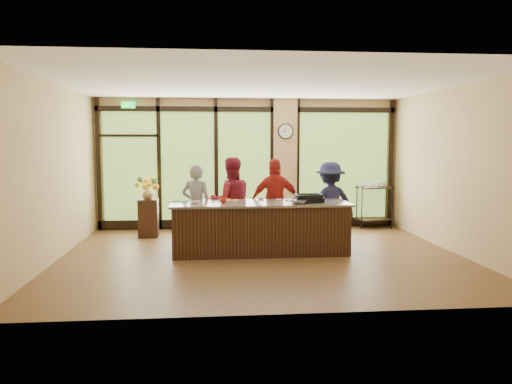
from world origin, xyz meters
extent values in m
plane|color=brown|center=(0.00, 0.00, 0.00)|extent=(7.00, 7.00, 0.00)
plane|color=white|center=(0.00, 0.00, 3.00)|extent=(7.00, 7.00, 0.00)
plane|color=tan|center=(0.00, 3.00, 1.50)|extent=(7.00, 0.00, 7.00)
plane|color=tan|center=(-3.50, 0.00, 1.50)|extent=(0.00, 6.00, 6.00)
plane|color=tan|center=(3.50, 0.00, 1.50)|extent=(0.00, 6.00, 6.00)
cube|color=tan|center=(0.85, 2.94, 1.50)|extent=(0.55, 0.12, 3.00)
cube|color=black|center=(0.00, 2.95, 2.75)|extent=(6.90, 0.08, 0.12)
cube|color=black|center=(0.00, 2.95, 0.12)|extent=(6.90, 0.08, 0.20)
cube|color=#19D83F|center=(-2.70, 2.90, 2.83)|extent=(0.30, 0.04, 0.14)
cube|color=#3D6222|center=(-2.70, 2.97, 1.45)|extent=(1.20, 0.02, 2.50)
cube|color=#3D6222|center=(-1.40, 2.97, 1.45)|extent=(1.20, 0.02, 2.50)
cube|color=#3D6222|center=(-0.10, 2.97, 1.45)|extent=(1.20, 0.02, 2.50)
cube|color=#3D6222|center=(2.25, 2.97, 1.45)|extent=(2.10, 0.02, 2.50)
cube|color=black|center=(-3.40, 2.95, 1.50)|extent=(0.08, 0.08, 3.00)
cube|color=black|center=(-2.05, 2.95, 1.50)|extent=(0.08, 0.08, 3.00)
cube|color=black|center=(-0.75, 2.95, 1.50)|extent=(0.08, 0.08, 3.00)
cube|color=black|center=(0.55, 2.95, 1.50)|extent=(0.08, 0.08, 3.00)
cube|color=black|center=(1.15, 2.95, 1.50)|extent=(0.08, 0.08, 3.00)
cube|color=black|center=(3.40, 2.95, 1.50)|extent=(0.08, 0.08, 3.00)
cube|color=#331D11|center=(0.00, 0.30, 0.44)|extent=(3.10, 1.00, 0.88)
cube|color=slate|center=(0.00, 0.30, 0.90)|extent=(3.20, 1.10, 0.04)
cylinder|color=black|center=(0.85, 2.87, 2.25)|extent=(0.36, 0.04, 0.36)
cylinder|color=silver|center=(0.85, 2.85, 2.25)|extent=(0.31, 0.01, 0.31)
cube|color=black|center=(0.85, 2.85, 2.30)|extent=(0.01, 0.00, 0.11)
cube|color=black|center=(0.80, 2.85, 2.25)|extent=(0.09, 0.00, 0.01)
imported|color=slate|center=(-1.16, 0.99, 0.79)|extent=(0.66, 0.52, 1.58)
imported|color=maroon|center=(-0.50, 0.97, 0.86)|extent=(0.91, 0.75, 1.71)
imported|color=maroon|center=(0.37, 0.97, 0.84)|extent=(0.99, 0.42, 1.68)
imported|color=#1C1E3E|center=(1.45, 0.98, 0.81)|extent=(1.14, 0.80, 1.62)
cube|color=black|center=(0.86, 0.19, 0.96)|extent=(0.55, 0.49, 0.08)
imported|color=silver|center=(0.64, -0.03, 0.96)|extent=(0.37, 0.37, 0.07)
cube|color=#459737|center=(-1.50, 0.59, 0.93)|extent=(0.43, 0.34, 0.01)
cube|color=gold|center=(-0.56, 0.64, 0.93)|extent=(0.42, 0.35, 0.01)
cube|color=gold|center=(0.69, 0.54, 0.93)|extent=(0.43, 0.35, 0.01)
imported|color=white|center=(-1.16, 0.21, 0.94)|extent=(0.18, 0.18, 0.05)
imported|color=white|center=(0.36, 0.40, 0.94)|extent=(0.14, 0.14, 0.04)
imported|color=white|center=(0.06, 0.79, 0.94)|extent=(0.14, 0.14, 0.04)
imported|color=#AC1E11|center=(-0.67, 0.22, 0.97)|extent=(0.16, 0.16, 0.10)
cube|color=#331D11|center=(-2.20, 2.02, 0.40)|extent=(0.41, 0.41, 0.80)
imported|color=#9A8354|center=(-2.20, 2.02, 0.94)|extent=(0.29, 0.29, 0.27)
cube|color=#331D11|center=(2.94, 2.72, 0.20)|extent=(0.86, 0.62, 0.03)
cube|color=#331D11|center=(2.94, 2.72, 0.95)|extent=(0.86, 0.62, 0.03)
cylinder|color=black|center=(2.58, 2.52, 0.50)|extent=(0.03, 0.03, 1.00)
cylinder|color=black|center=(3.29, 2.52, 0.50)|extent=(0.03, 0.03, 1.00)
cylinder|color=black|center=(2.58, 2.92, 0.50)|extent=(0.03, 0.03, 1.00)
cylinder|color=black|center=(3.29, 2.92, 0.50)|extent=(0.03, 0.03, 1.00)
imported|color=silver|center=(2.69, 2.72, 1.02)|extent=(0.13, 0.13, 0.10)
imported|color=silver|center=(2.86, 2.72, 1.02)|extent=(0.13, 0.13, 0.10)
imported|color=silver|center=(3.02, 2.72, 1.02)|extent=(0.13, 0.13, 0.10)
imported|color=silver|center=(3.18, 2.72, 1.02)|extent=(0.13, 0.13, 0.10)
camera|label=1|loc=(-0.91, -8.58, 1.99)|focal=35.00mm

